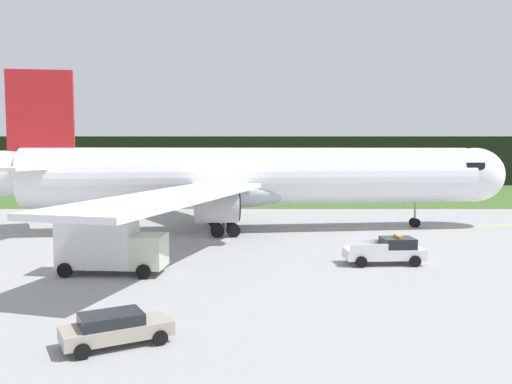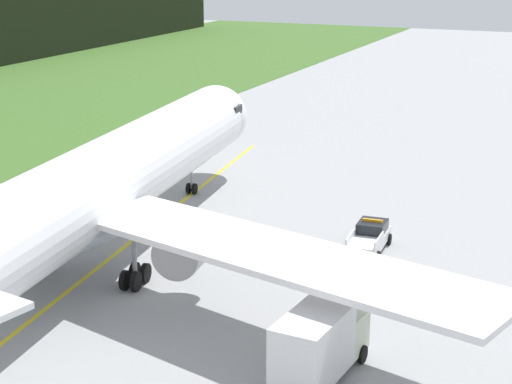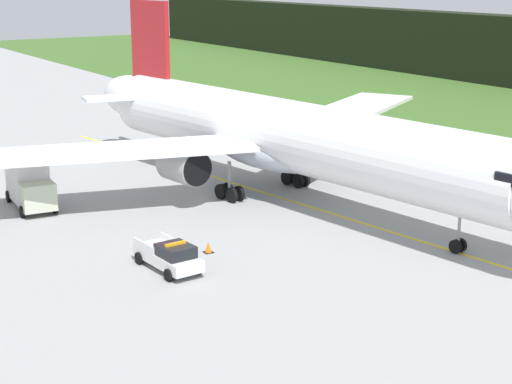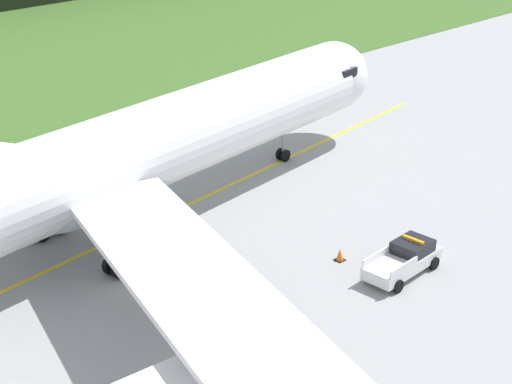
{
  "view_description": "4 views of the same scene",
  "coord_description": "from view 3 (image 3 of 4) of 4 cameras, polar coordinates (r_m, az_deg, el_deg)",
  "views": [
    {
      "loc": [
        3.73,
        -43.04,
        7.61
      ],
      "look_at": [
        3.75,
        7.08,
        3.62
      ],
      "focal_mm": 36.68,
      "sensor_mm": 36.0,
      "label": 1
    },
    {
      "loc": [
        -39.85,
        -23.05,
        19.84
      ],
      "look_at": [
        8.23,
        -2.13,
        4.44
      ],
      "focal_mm": 60.6,
      "sensor_mm": 36.0,
      "label": 2
    },
    {
      "loc": [
        54.53,
        -29.08,
        17.41
      ],
      "look_at": [
        9.83,
        -0.61,
        3.11
      ],
      "focal_mm": 57.84,
      "sensor_mm": 36.0,
      "label": 3
    },
    {
      "loc": [
        -22.65,
        -33.86,
        24.14
      ],
      "look_at": [
        7.76,
        -1.2,
        4.14
      ],
      "focal_mm": 59.92,
      "sensor_mm": 36.0,
      "label": 4
    }
  ],
  "objects": [
    {
      "name": "ground",
      "position": [
        64.2,
        -4.25,
        -0.67
      ],
      "size": [
        320.0,
        320.0,
        0.0
      ],
      "primitive_type": "plane",
      "color": "#949697"
    },
    {
      "name": "catering_truck",
      "position": [
        64.4,
        -15.4,
        0.56
      ],
      "size": [
        6.63,
        3.12,
        3.68
      ],
      "color": "beige",
      "rests_on": "ground"
    },
    {
      "name": "ops_pickup_truck",
      "position": [
        49.63,
        -6.0,
        -4.41
      ],
      "size": [
        5.36,
        2.49,
        1.94
      ],
      "color": "silver",
      "rests_on": "ground"
    },
    {
      "name": "taxiway_centerline_main",
      "position": [
        64.43,
        2.32,
        -0.58
      ],
      "size": [
        66.85,
        8.93,
        0.01
      ],
      "primitive_type": "cube",
      "rotation": [
        0.0,
        0.0,
        0.13
      ],
      "color": "yellow",
      "rests_on": "ground"
    },
    {
      "name": "apron_cone",
      "position": [
        52.63,
        -3.32,
        -3.83
      ],
      "size": [
        0.58,
        0.58,
        0.73
      ],
      "color": "black",
      "rests_on": "ground"
    },
    {
      "name": "airliner",
      "position": [
        63.73,
        1.98,
        3.87
      ],
      "size": [
        52.22,
        51.28,
        14.75
      ],
      "color": "white",
      "rests_on": "ground"
    }
  ]
}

